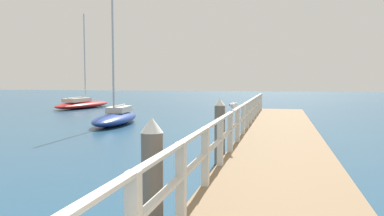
{
  "coord_description": "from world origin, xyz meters",
  "views": [
    {
      "loc": [
        0.03,
        -0.59,
        2.25
      ],
      "look_at": [
        -2.56,
        10.24,
        1.44
      ],
      "focal_mm": 35.17,
      "sensor_mm": 36.0,
      "label": 1
    }
  ],
  "objects_px": {
    "dock_piling_near": "(152,185)",
    "seagull_foreground": "(233,105)",
    "boat_1": "(83,104)",
    "dock_piling_far": "(220,131)",
    "boat_0": "(116,117)"
  },
  "relations": [
    {
      "from": "dock_piling_far",
      "to": "dock_piling_near",
      "type": "bearing_deg",
      "value": -90.0
    },
    {
      "from": "boat_1",
      "to": "seagull_foreground",
      "type": "bearing_deg",
      "value": -46.02
    },
    {
      "from": "seagull_foreground",
      "to": "boat_0",
      "type": "relative_size",
      "value": 0.06
    },
    {
      "from": "boat_1",
      "to": "dock_piling_far",
      "type": "bearing_deg",
      "value": -46.47
    },
    {
      "from": "seagull_foreground",
      "to": "boat_0",
      "type": "distance_m",
      "value": 10.83
    },
    {
      "from": "dock_piling_near",
      "to": "seagull_foreground",
      "type": "relative_size",
      "value": 4.11
    },
    {
      "from": "dock_piling_near",
      "to": "boat_1",
      "type": "relative_size",
      "value": 0.23
    },
    {
      "from": "boat_0",
      "to": "boat_1",
      "type": "bearing_deg",
      "value": -59.41
    },
    {
      "from": "boat_0",
      "to": "dock_piling_near",
      "type": "bearing_deg",
      "value": 110.09
    },
    {
      "from": "dock_piling_near",
      "to": "seagull_foreground",
      "type": "distance_m",
      "value": 5.26
    },
    {
      "from": "dock_piling_near",
      "to": "dock_piling_far",
      "type": "relative_size",
      "value": 1.0
    },
    {
      "from": "dock_piling_far",
      "to": "boat_0",
      "type": "xyz_separation_m",
      "value": [
        -6.69,
        7.92,
        -0.53
      ]
    },
    {
      "from": "dock_piling_far",
      "to": "boat_0",
      "type": "distance_m",
      "value": 10.38
    },
    {
      "from": "boat_1",
      "to": "dock_piling_near",
      "type": "bearing_deg",
      "value": -53.52
    },
    {
      "from": "dock_piling_far",
      "to": "boat_0",
      "type": "bearing_deg",
      "value": 130.18
    }
  ]
}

